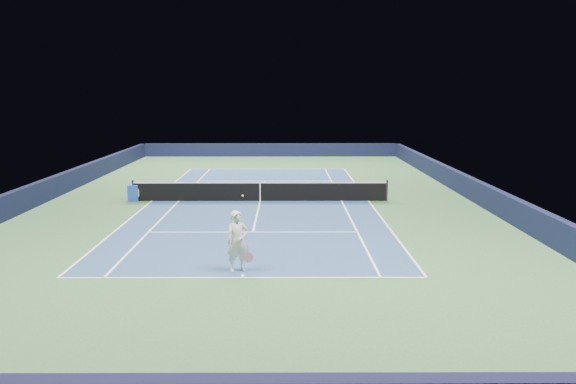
{
  "coord_description": "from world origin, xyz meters",
  "views": [
    {
      "loc": [
        1.29,
        -27.83,
        5.46
      ],
      "look_at": [
        1.39,
        -3.0,
        1.0
      ],
      "focal_mm": 35.0,
      "sensor_mm": 36.0,
      "label": 1
    }
  ],
  "objects": [
    {
      "name": "sponsor_cube",
      "position": [
        -6.4,
        0.0,
        0.41
      ],
      "size": [
        0.58,
        0.51,
        0.83
      ],
      "color": "#1D3FB2",
      "rests_on": "ground"
    },
    {
      "name": "baseline_near",
      "position": [
        0.0,
        -11.88,
        0.01
      ],
      "size": [
        10.97,
        0.08,
        0.0
      ],
      "primitive_type": "cube",
      "color": "white",
      "rests_on": "ground"
    },
    {
      "name": "sideline_doubles_left",
      "position": [
        -5.49,
        0.0,
        0.01
      ],
      "size": [
        0.08,
        23.77,
        0.0
      ],
      "primitive_type": "cube",
      "color": "white",
      "rests_on": "ground"
    },
    {
      "name": "wall_left",
      "position": [
        -10.82,
        0.0,
        0.55
      ],
      "size": [
        0.35,
        40.0,
        1.1
      ],
      "primitive_type": "cube",
      "color": "black",
      "rests_on": "ground"
    },
    {
      "name": "tennis_player",
      "position": [
        -0.18,
        -11.23,
        0.95
      ],
      "size": [
        0.89,
        1.37,
        2.2
      ],
      "color": "silver",
      "rests_on": "ground"
    },
    {
      "name": "sideline_singles_left",
      "position": [
        -4.12,
        0.0,
        0.01
      ],
      "size": [
        0.08,
        23.77,
        0.0
      ],
      "primitive_type": "cube",
      "color": "white",
      "rests_on": "ground"
    },
    {
      "name": "wall_right",
      "position": [
        10.82,
        0.0,
        0.55
      ],
      "size": [
        0.35,
        40.0,
        1.1
      ],
      "primitive_type": "cube",
      "color": "black",
      "rests_on": "ground"
    },
    {
      "name": "sideline_singles_right",
      "position": [
        4.12,
        0.0,
        0.01
      ],
      "size": [
        0.08,
        23.77,
        0.0
      ],
      "primitive_type": "cube",
      "color": "white",
      "rests_on": "ground"
    },
    {
      "name": "service_line_far",
      "position": [
        0.0,
        6.4,
        0.01
      ],
      "size": [
        8.23,
        0.08,
        0.0
      ],
      "primitive_type": "cube",
      "color": "white",
      "rests_on": "ground"
    },
    {
      "name": "court_surface",
      "position": [
        0.0,
        0.0,
        0.0
      ],
      "size": [
        10.97,
        23.77,
        0.01
      ],
      "primitive_type": "cube",
      "color": "navy",
      "rests_on": "ground"
    },
    {
      "name": "baseline_far",
      "position": [
        0.0,
        11.88,
        0.01
      ],
      "size": [
        10.97,
        0.08,
        0.0
      ],
      "primitive_type": "cube",
      "color": "white",
      "rests_on": "ground"
    },
    {
      "name": "center_mark_far",
      "position": [
        0.0,
        11.73,
        0.01
      ],
      "size": [
        0.08,
        0.3,
        0.0
      ],
      "primitive_type": "cube",
      "color": "white",
      "rests_on": "ground"
    },
    {
      "name": "ground",
      "position": [
        0.0,
        0.0,
        0.0
      ],
      "size": [
        40.0,
        40.0,
        0.0
      ],
      "primitive_type": "plane",
      "color": "#2F552E",
      "rests_on": "ground"
    },
    {
      "name": "center_service_line",
      "position": [
        0.0,
        0.0,
        0.01
      ],
      "size": [
        0.08,
        12.8,
        0.0
      ],
      "primitive_type": "cube",
      "color": "white",
      "rests_on": "ground"
    },
    {
      "name": "wall_far",
      "position": [
        0.0,
        19.82,
        0.55
      ],
      "size": [
        22.0,
        0.35,
        1.1
      ],
      "primitive_type": "cube",
      "color": "black",
      "rests_on": "ground"
    },
    {
      "name": "service_line_near",
      "position": [
        0.0,
        -6.4,
        0.01
      ],
      "size": [
        8.23,
        0.08,
        0.0
      ],
      "primitive_type": "cube",
      "color": "white",
      "rests_on": "ground"
    },
    {
      "name": "sideline_doubles_right",
      "position": [
        5.49,
        0.0,
        0.01
      ],
      "size": [
        0.08,
        23.77,
        0.0
      ],
      "primitive_type": "cube",
      "color": "white",
      "rests_on": "ground"
    },
    {
      "name": "tennis_net",
      "position": [
        0.0,
        0.0,
        0.5
      ],
      "size": [
        12.9,
        0.1,
        1.07
      ],
      "color": "black",
      "rests_on": "ground"
    },
    {
      "name": "center_mark_near",
      "position": [
        0.0,
        -11.73,
        0.01
      ],
      "size": [
        0.08,
        0.3,
        0.0
      ],
      "primitive_type": "cube",
      "color": "white",
      "rests_on": "ground"
    }
  ]
}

